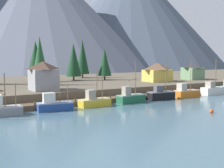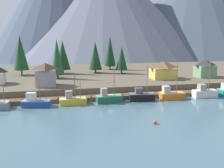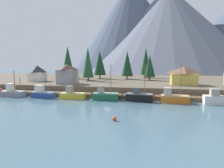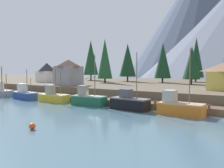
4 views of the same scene
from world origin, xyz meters
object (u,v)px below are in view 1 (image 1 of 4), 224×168
at_px(house_yellow, 157,72).
at_px(house_green, 193,70).
at_px(conifer_back_left, 36,59).
at_px(channel_buoy, 212,111).
at_px(fishing_boat_white, 212,90).
at_px(conifer_near_right, 40,58).
at_px(conifer_mid_left, 82,57).
at_px(fishing_boat_blue, 54,105).
at_px(conifer_back_right, 105,62).
at_px(fishing_boat_green, 130,98).
at_px(fishing_boat_black, 161,95).
at_px(fishing_boat_yellow, 94,101).
at_px(fishing_boat_orange, 186,93).
at_px(conifer_near_left, 73,60).
at_px(house_grey, 43,76).
at_px(fishing_boat_grey, 1,109).

bearing_deg(house_yellow, house_green, 0.19).
xyz_separation_m(conifer_back_left, channel_buoy, (15.64, -49.58, -8.85)).
relative_size(fishing_boat_white, channel_buoy, 13.22).
bearing_deg(conifer_near_right, conifer_mid_left, 41.04).
height_order(fishing_boat_blue, fishing_boat_white, fishing_boat_white).
xyz_separation_m(house_green, conifer_back_right, (-25.22, 13.07, 2.59)).
bearing_deg(conifer_mid_left, fishing_boat_blue, -121.90).
relative_size(fishing_boat_green, fishing_boat_black, 0.99).
height_order(fishing_boat_yellow, house_green, house_green).
xyz_separation_m(fishing_boat_yellow, house_yellow, (29.65, 15.91, 4.34)).
height_order(fishing_boat_orange, fishing_boat_white, fishing_boat_orange).
height_order(fishing_boat_black, house_green, fishing_boat_black).
bearing_deg(conifer_near_left, fishing_boat_orange, -65.49).
distance_m(fishing_boat_green, house_green, 39.39).
bearing_deg(fishing_boat_green, house_green, 20.17).
xyz_separation_m(fishing_boat_blue, conifer_mid_left, (25.79, 41.42, 8.74)).
distance_m(fishing_boat_blue, house_green, 55.46).
bearing_deg(fishing_boat_orange, fishing_boat_white, 3.08).
bearing_deg(fishing_boat_yellow, fishing_boat_white, -2.07).
height_order(fishing_boat_green, fishing_boat_black, fishing_boat_black).
height_order(fishing_boat_black, house_grey, fishing_boat_black).
bearing_deg(house_yellow, fishing_boat_yellow, -151.78).
distance_m(fishing_boat_orange, house_grey, 33.85).
relative_size(fishing_boat_orange, conifer_mid_left, 0.70).
bearing_deg(fishing_boat_blue, fishing_boat_black, 9.28).
height_order(fishing_boat_green, house_yellow, fishing_boat_green).
bearing_deg(house_grey, channel_buoy, -53.63).
relative_size(fishing_boat_black, fishing_boat_orange, 0.97).
relative_size(fishing_boat_grey, fishing_boat_yellow, 1.00).
xyz_separation_m(fishing_boat_white, conifer_back_left, (-36.07, 32.90, 7.96)).
height_order(fishing_boat_yellow, conifer_near_left, conifer_near_left).
bearing_deg(conifer_mid_left, fishing_boat_yellow, -112.97).
xyz_separation_m(fishing_boat_grey, house_yellow, (47.07, 16.00, 4.26)).
bearing_deg(fishing_boat_blue, conifer_back_right, 55.50).
height_order(fishing_boat_yellow, conifer_back_right, conifer_back_right).
relative_size(fishing_boat_black, house_grey, 1.44).
bearing_deg(fishing_boat_black, channel_buoy, -94.52).
xyz_separation_m(fishing_boat_black, fishing_boat_white, (17.53, 0.08, 0.09)).
xyz_separation_m(fishing_boat_yellow, house_green, (44.47, 15.96, 4.44)).
distance_m(fishing_boat_blue, fishing_boat_black, 25.46).
xyz_separation_m(conifer_mid_left, conifer_back_left, (-18.87, -8.22, -0.63)).
bearing_deg(fishing_boat_blue, house_yellow, 31.88).
bearing_deg(conifer_back_right, fishing_boat_blue, -133.27).
bearing_deg(house_grey, conifer_mid_left, 51.31).
xyz_separation_m(house_grey, conifer_back_right, (25.69, 17.71, 2.34)).
relative_size(fishing_boat_blue, conifer_near_right, 0.53).
height_order(conifer_mid_left, conifer_back_left, conifer_mid_left).
distance_m(fishing_boat_grey, channel_buoy, 35.71).
bearing_deg(fishing_boat_green, conifer_near_right, 113.78).
distance_m(fishing_boat_yellow, conifer_back_left, 33.93).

